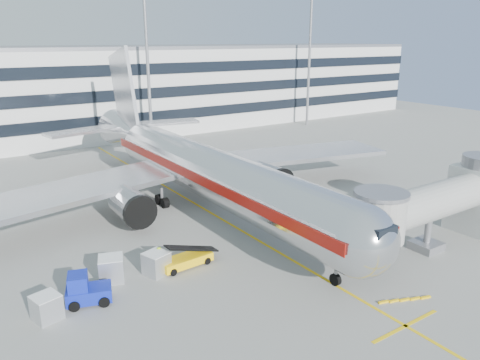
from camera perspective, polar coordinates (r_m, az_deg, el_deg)
ground at (r=40.17m, az=3.34°, el=-7.99°), size 180.00×180.00×0.00m
lead_in_line at (r=47.86m, az=-3.93°, el=-3.80°), size 0.25×70.00×0.01m
stop_bar at (r=31.65m, az=19.54°, el=-16.42°), size 6.00×0.25×0.01m
main_jet at (r=47.99m, az=-5.07°, el=1.54°), size 50.95×48.70×16.06m
jet_bridge at (r=42.32m, az=23.54°, el=-2.47°), size 17.80×4.50×7.00m
terminal at (r=90.08m, az=-19.84°, el=10.11°), size 150.00×24.25×15.60m
light_mast_centre at (r=77.08m, az=-11.27°, el=15.08°), size 2.40×1.20×25.45m
light_mast_east at (r=95.69m, az=8.50°, el=15.50°), size 2.40×1.20×25.45m
belt_loader at (r=36.68m, az=-6.62°, el=-9.59°), size 4.42×1.80×2.09m
baggage_tug at (r=33.27m, az=-18.30°, el=-12.67°), size 3.26×2.56×2.17m
cargo_container_left at (r=35.63m, az=-15.41°, el=-10.39°), size 2.19×2.19×1.83m
cargo_container_right at (r=32.49m, az=-22.52°, el=-14.15°), size 1.88×1.88×1.64m
cargo_container_front at (r=35.82m, az=-10.16°, el=-9.97°), size 2.02×2.02×1.71m
ramp_worker at (r=36.42m, az=-9.71°, el=-9.38°), size 0.76×0.79×1.82m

